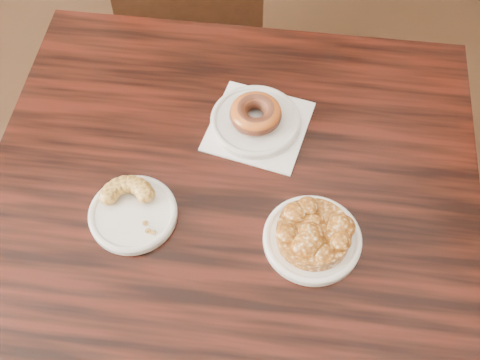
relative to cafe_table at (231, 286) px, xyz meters
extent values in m
plane|color=black|center=(-0.13, 0.06, -0.38)|extent=(5.00, 5.00, 0.00)
cube|color=black|center=(0.00, 0.00, 0.00)|extent=(1.14, 1.14, 0.75)
cube|color=white|center=(0.09, 0.15, 0.38)|extent=(0.25, 0.25, 0.00)
cylinder|color=silver|center=(0.09, 0.16, 0.39)|extent=(0.17, 0.17, 0.01)
cylinder|color=white|center=(-0.17, 0.01, 0.38)|extent=(0.15, 0.15, 0.01)
cylinder|color=white|center=(0.12, -0.10, 0.38)|extent=(0.17, 0.17, 0.01)
torus|color=#9A4816|center=(0.09, 0.16, 0.41)|extent=(0.10, 0.10, 0.03)
camera|label=1|loc=(-0.10, -0.53, 1.29)|focal=45.00mm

